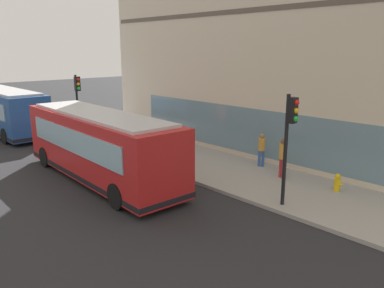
# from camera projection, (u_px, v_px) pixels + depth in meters

# --- Properties ---
(ground) EXTENTS (120.00, 120.00, 0.00)m
(ground) POSITION_uv_depth(u_px,v_px,m) (131.00, 192.00, 15.81)
(ground) COLOR #262628
(sidewalk_curb) EXTENTS (4.59, 40.00, 0.15)m
(sidewalk_curb) POSITION_uv_depth(u_px,v_px,m) (213.00, 166.00, 19.06)
(sidewalk_curb) COLOR #9E9991
(sidewalk_curb) RESTS_ON ground
(building_corner) EXTENTS (9.36, 22.71, 13.80)m
(building_corner) POSITION_uv_depth(u_px,v_px,m) (298.00, 29.00, 22.05)
(building_corner) COLOR beige
(building_corner) RESTS_ON ground
(city_bus_nearside) EXTENTS (2.96, 10.14, 3.07)m
(city_bus_nearside) POSITION_uv_depth(u_px,v_px,m) (100.00, 146.00, 17.06)
(city_bus_nearside) COLOR red
(city_bus_nearside) RESTS_ON ground
(city_bus_far_down_street) EXTENTS (2.67, 10.06, 3.07)m
(city_bus_far_down_street) POSITION_uv_depth(u_px,v_px,m) (5.00, 111.00, 26.74)
(city_bus_far_down_street) COLOR #1E478C
(city_bus_far_down_street) RESTS_ON ground
(traffic_light_near_corner) EXTENTS (0.32, 0.49, 4.09)m
(traffic_light_near_corner) POSITION_uv_depth(u_px,v_px,m) (290.00, 130.00, 13.47)
(traffic_light_near_corner) COLOR black
(traffic_light_near_corner) RESTS_ON sidewalk_curb
(traffic_light_down_block) EXTENTS (0.32, 0.49, 4.02)m
(traffic_light_down_block) POSITION_uv_depth(u_px,v_px,m) (78.00, 94.00, 24.42)
(traffic_light_down_block) COLOR black
(traffic_light_down_block) RESTS_ON sidewalk_curb
(fire_hydrant) EXTENTS (0.35, 0.35, 0.74)m
(fire_hydrant) POSITION_uv_depth(u_px,v_px,m) (337.00, 182.00, 15.48)
(fire_hydrant) COLOR yellow
(fire_hydrant) RESTS_ON sidewalk_curb
(pedestrian_near_building_entrance) EXTENTS (0.32, 0.32, 1.65)m
(pedestrian_near_building_entrance) POSITION_uv_depth(u_px,v_px,m) (262.00, 148.00, 18.63)
(pedestrian_near_building_entrance) COLOR #3359A5
(pedestrian_near_building_entrance) RESTS_ON sidewalk_curb
(pedestrian_near_hydrant) EXTENTS (0.32, 0.32, 1.81)m
(pedestrian_near_hydrant) POSITION_uv_depth(u_px,v_px,m) (283.00, 155.00, 16.93)
(pedestrian_near_hydrant) COLOR #B23338
(pedestrian_near_hydrant) RESTS_ON sidewalk_curb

